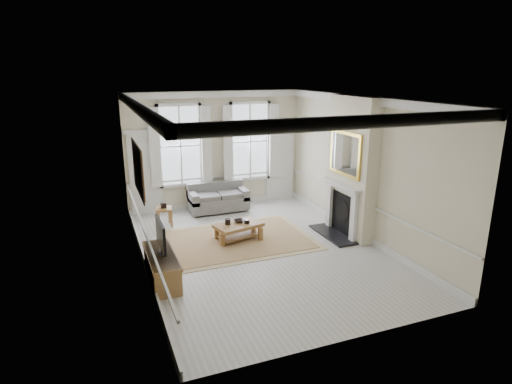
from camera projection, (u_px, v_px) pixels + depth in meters
name	position (u px, v px, depth m)	size (l,w,h in m)	color
floor	(261.00, 250.00, 9.76)	(7.20, 7.20, 0.00)	#B7B5AD
ceiling	(262.00, 98.00, 8.82)	(7.20, 7.20, 0.00)	white
back_wall	(216.00, 150.00, 12.51)	(5.20, 5.20, 0.00)	beige
left_wall	(139.00, 190.00, 8.38)	(7.20, 7.20, 0.00)	beige
right_wall	(363.00, 168.00, 10.19)	(7.20, 7.20, 0.00)	beige
window_left	(180.00, 146.00, 12.05)	(1.26, 0.20, 2.20)	#B2BCC6
window_right	(250.00, 141.00, 12.78)	(1.26, 0.20, 2.20)	#B2BCC6
door_left	(146.00, 175.00, 11.92)	(0.90, 0.08, 2.30)	silver
door_right	(280.00, 163.00, 13.34)	(0.90, 0.08, 2.30)	silver
painting	(138.00, 169.00, 8.57)	(0.05, 1.66, 1.06)	#A7651C
chimney_breast	(352.00, 167.00, 10.31)	(0.35, 1.70, 3.38)	beige
hearth	(333.00, 234.00, 10.62)	(0.55, 1.50, 0.05)	black
fireplace	(341.00, 207.00, 10.50)	(0.21, 1.45, 1.33)	silver
mirror	(345.00, 154.00, 10.14)	(0.06, 1.26, 1.06)	gold
sofa	(218.00, 199.00, 12.41)	(1.67, 0.81, 0.82)	#5C5B59
side_table	(164.00, 212.00, 11.21)	(0.47, 0.47, 0.49)	brown
rug	(239.00, 239.00, 10.35)	(3.50, 2.60, 0.02)	#9C7F50
coffee_table	(238.00, 227.00, 10.26)	(1.23, 0.90, 0.42)	brown
ceramic_pot_a	(228.00, 222.00, 10.18)	(0.13, 0.13, 0.13)	black
ceramic_pot_b	(247.00, 222.00, 10.25)	(0.13, 0.13, 0.09)	black
bowl	(239.00, 221.00, 10.34)	(0.25, 0.25, 0.06)	black
tv_stand	(162.00, 267.00, 8.31)	(0.49, 1.54, 0.55)	brown
tv	(161.00, 235.00, 8.13)	(0.08, 0.90, 0.68)	black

